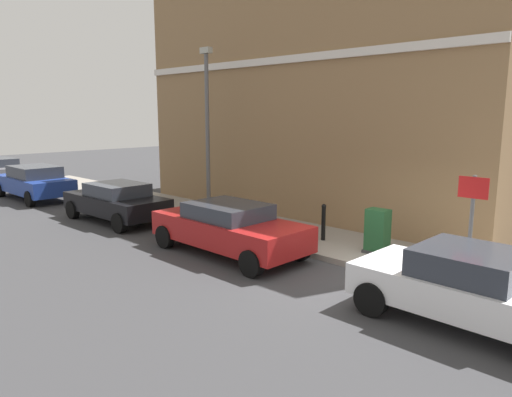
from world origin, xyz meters
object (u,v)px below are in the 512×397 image
car_blue (35,182)px  utility_cabinet (377,233)px  bollard_near_cabinet (323,221)px  street_sign (472,214)px  car_red (229,227)px  car_black (117,201)px  car_white (469,286)px  lamppost (207,125)px

car_blue → utility_cabinet: size_ratio=3.88×
bollard_near_cabinet → street_sign: (-0.78, -4.23, 0.96)m
car_blue → bollard_near_cabinet: size_ratio=4.29×
car_red → car_black: size_ratio=1.07×
bollard_near_cabinet → street_sign: bearing=-100.5°
car_white → lamppost: (2.52, 9.88, 2.59)m
car_blue → utility_cabinet: 15.35m
car_white → lamppost: 10.52m
car_red → bollard_near_cabinet: (2.42, -1.31, -0.02)m
car_blue → street_sign: bearing=-173.6°
utility_cabinet → street_sign: street_sign is taller
utility_cabinet → bollard_near_cabinet: (0.10, 1.75, 0.02)m
lamppost → car_white: bearing=-104.3°
car_red → car_blue: bearing=1.9°
bollard_near_cabinet → street_sign: 4.41m
street_sign → lamppost: lamppost is taller
lamppost → car_red: bearing=-123.9°
car_black → bollard_near_cabinet: (2.46, -6.93, -0.00)m
car_white → car_black: car_white is taller
car_red → car_black: car_red is taller
car_black → car_red: bearing=179.3°
street_sign → lamppost: bearing=84.7°
car_white → bollard_near_cabinet: bearing=-25.5°
car_red → car_black: bearing=1.1°
utility_cabinet → street_sign: size_ratio=0.50×
bollard_near_cabinet → car_red: bearing=151.6°
utility_cabinet → bollard_near_cabinet: size_ratio=1.11×
car_black → utility_cabinet: car_black is taller
car_red → bollard_near_cabinet: size_ratio=4.33×
car_black → utility_cabinet: 8.99m
bollard_near_cabinet → car_blue: bearing=101.3°
car_black → lamppost: size_ratio=0.73×
car_white → utility_cabinet: bearing=-35.8°
street_sign → lamppost: 9.44m
car_blue → street_sign: street_sign is taller
car_blue → bollard_near_cabinet: car_blue is taller
lamppost → car_blue: bearing=108.2°
street_sign → bollard_near_cabinet: bearing=79.5°
utility_cabinet → lamppost: bearing=88.5°
car_black → car_blue: (-0.21, 6.46, 0.06)m
car_white → car_black: size_ratio=0.94×
car_black → lamppost: 4.09m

